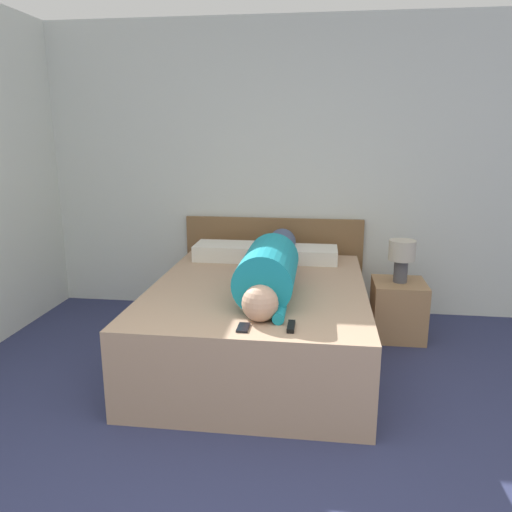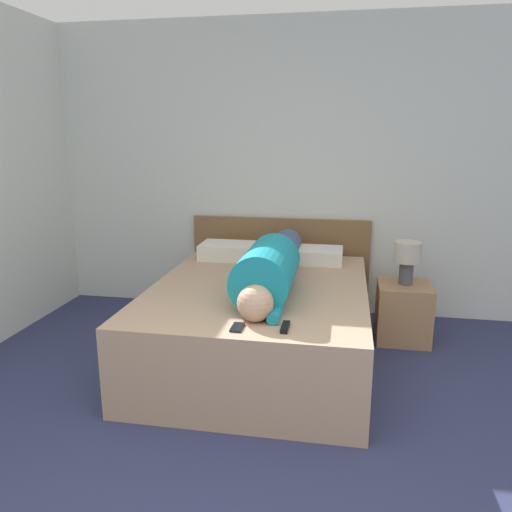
# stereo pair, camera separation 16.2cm
# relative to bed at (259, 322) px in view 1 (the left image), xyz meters

# --- Properties ---
(wall_back) EXTENTS (5.57, 0.06, 2.60)m
(wall_back) POSITION_rel_bed_xyz_m (0.10, 1.16, 1.02)
(wall_back) COLOR silver
(wall_back) RESTS_ON ground_plane
(bed) EXTENTS (1.51, 1.95, 0.57)m
(bed) POSITION_rel_bed_xyz_m (0.00, 0.00, 0.00)
(bed) COLOR tan
(bed) RESTS_ON ground_plane
(headboard) EXTENTS (1.63, 0.04, 0.87)m
(headboard) POSITION_rel_bed_xyz_m (0.00, 1.09, 0.15)
(headboard) COLOR brown
(headboard) RESTS_ON ground_plane
(nightstand) EXTENTS (0.41, 0.43, 0.47)m
(nightstand) POSITION_rel_bed_xyz_m (1.07, 0.56, -0.05)
(nightstand) COLOR #A37A51
(nightstand) RESTS_ON ground_plane
(table_lamp) EXTENTS (0.21, 0.21, 0.34)m
(table_lamp) POSITION_rel_bed_xyz_m (1.07, 0.56, 0.40)
(table_lamp) COLOR #4C4C51
(table_lamp) RESTS_ON nightstand
(person_lying) EXTENTS (0.37, 1.73, 0.37)m
(person_lying) POSITION_rel_bed_xyz_m (0.10, -0.06, 0.44)
(person_lying) COLOR tan
(person_lying) RESTS_ON bed
(pillow_near_headboard) EXTENTS (0.56, 0.34, 0.13)m
(pillow_near_headboard) POSITION_rel_bed_xyz_m (-0.36, 0.73, 0.35)
(pillow_near_headboard) COLOR silver
(pillow_near_headboard) RESTS_ON bed
(pillow_second) EXTENTS (0.53, 0.34, 0.12)m
(pillow_second) POSITION_rel_bed_xyz_m (0.31, 0.73, 0.34)
(pillow_second) COLOR silver
(pillow_second) RESTS_ON bed
(tv_remote) EXTENTS (0.04, 0.15, 0.02)m
(tv_remote) POSITION_rel_bed_xyz_m (0.28, -0.79, 0.30)
(tv_remote) COLOR black
(tv_remote) RESTS_ON bed
(cell_phone) EXTENTS (0.06, 0.13, 0.01)m
(cell_phone) POSITION_rel_bed_xyz_m (0.02, -0.82, 0.29)
(cell_phone) COLOR black
(cell_phone) RESTS_ON bed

